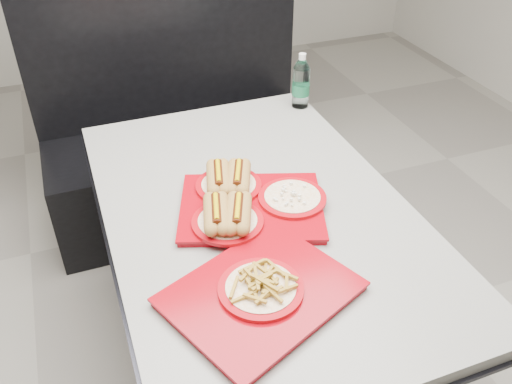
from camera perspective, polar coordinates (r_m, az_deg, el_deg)
name	(u,v)px	position (r m, az deg, el deg)	size (l,w,h in m)	color
ground	(257,361)	(2.20, 0.12, -17.39)	(6.00, 6.00, 0.00)	gray
diner_table	(257,249)	(1.76, 0.15, -5.97)	(0.92, 1.42, 0.75)	black
booth_bench	(179,138)	(2.73, -8.08, 5.65)	(1.30, 0.57, 1.35)	black
tray_near	(245,201)	(1.63, -1.13, -0.98)	(0.51, 0.46, 0.09)	#94040E
tray_far	(261,290)	(1.37, 0.50, -10.31)	(0.54, 0.49, 0.09)	#94040E
water_bottle	(301,84)	(2.21, 4.76, 11.27)	(0.07, 0.07, 0.22)	silver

